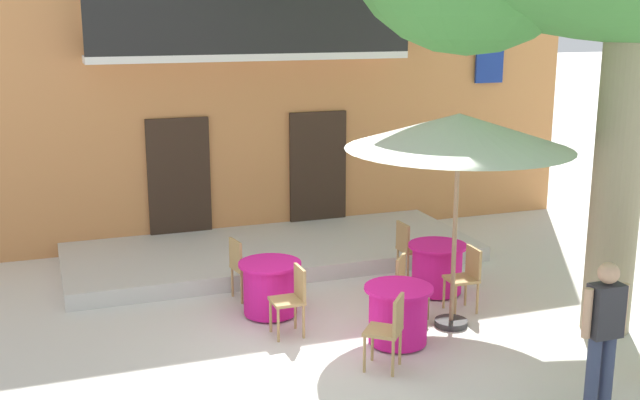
# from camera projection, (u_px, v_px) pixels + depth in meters

# --- Properties ---
(ground_plane) EXTENTS (120.00, 120.00, 0.00)m
(ground_plane) POSITION_uv_depth(u_px,v_px,m) (333.00, 345.00, 9.89)
(ground_plane) COLOR silver
(building_facade) EXTENTS (13.00, 5.09, 7.50)m
(building_facade) POSITION_uv_depth(u_px,v_px,m) (222.00, 30.00, 15.50)
(building_facade) COLOR #CC844C
(building_facade) RESTS_ON ground
(entrance_step_platform) EXTENTS (6.83, 2.71, 0.25)m
(entrance_step_platform) POSITION_uv_depth(u_px,v_px,m) (272.00, 252.00, 13.29)
(entrance_step_platform) COLOR silver
(entrance_step_platform) RESTS_ON ground
(cafe_table_near_tree) EXTENTS (0.86, 0.86, 0.76)m
(cafe_table_near_tree) POSITION_uv_depth(u_px,v_px,m) (437.00, 268.00, 11.62)
(cafe_table_near_tree) COLOR #DB1984
(cafe_table_near_tree) RESTS_ON ground
(cafe_chair_near_tree_0) EXTENTS (0.41, 0.41, 0.91)m
(cafe_chair_near_tree_0) POSITION_uv_depth(u_px,v_px,m) (408.00, 246.00, 12.23)
(cafe_chair_near_tree_0) COLOR tan
(cafe_chair_near_tree_0) RESTS_ON ground
(cafe_chair_near_tree_1) EXTENTS (0.41, 0.41, 0.91)m
(cafe_chair_near_tree_1) POSITION_uv_depth(u_px,v_px,m) (466.00, 274.00, 10.91)
(cafe_chair_near_tree_1) COLOR tan
(cafe_chair_near_tree_1) RESTS_ON ground
(cafe_table_middle) EXTENTS (0.86, 0.86, 0.76)m
(cafe_table_middle) POSITION_uv_depth(u_px,v_px,m) (398.00, 315.00, 9.83)
(cafe_table_middle) COLOR #DB1984
(cafe_table_middle) RESTS_ON ground
(cafe_chair_middle_0) EXTENTS (0.56, 0.56, 0.91)m
(cafe_chair_middle_0) POSITION_uv_depth(u_px,v_px,m) (408.00, 285.00, 10.51)
(cafe_chair_middle_0) COLOR tan
(cafe_chair_middle_0) RESTS_ON ground
(cafe_chair_middle_1) EXTENTS (0.56, 0.56, 0.91)m
(cafe_chair_middle_1) POSITION_uv_depth(u_px,v_px,m) (389.00, 327.00, 9.09)
(cafe_chair_middle_1) COLOR tan
(cafe_chair_middle_1) RESTS_ON ground
(cafe_table_front) EXTENTS (0.86, 0.86, 0.76)m
(cafe_table_front) POSITION_uv_depth(u_px,v_px,m) (270.00, 288.00, 10.78)
(cafe_table_front) COLOR #DB1984
(cafe_table_front) RESTS_ON ground
(cafe_chair_front_0) EXTENTS (0.40, 0.40, 0.91)m
(cafe_chair_front_0) POSITION_uv_depth(u_px,v_px,m) (292.00, 296.00, 10.09)
(cafe_chair_front_0) COLOR tan
(cafe_chair_front_0) RESTS_ON ground
(cafe_chair_front_1) EXTENTS (0.46, 0.46, 0.91)m
(cafe_chair_front_1) POSITION_uv_depth(u_px,v_px,m) (242.00, 264.00, 11.35)
(cafe_chair_front_1) COLOR tan
(cafe_chair_front_1) RESTS_ON ground
(cafe_umbrella) EXTENTS (2.90, 2.90, 2.85)m
(cafe_umbrella) POSITION_uv_depth(u_px,v_px,m) (459.00, 132.00, 9.89)
(cafe_umbrella) COLOR #997A56
(cafe_umbrella) RESTS_ON ground
(pedestrian_near_entrance) EXTENTS (0.53, 0.22, 1.65)m
(pedestrian_near_entrance) POSITION_uv_depth(u_px,v_px,m) (604.00, 329.00, 8.01)
(pedestrian_near_entrance) COLOR #384260
(pedestrian_near_entrance) RESTS_ON ground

